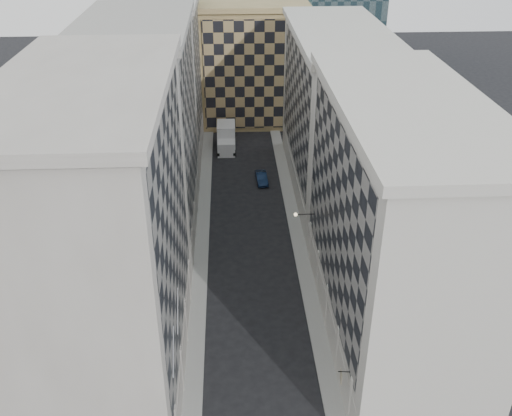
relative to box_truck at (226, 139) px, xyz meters
name	(u,v)px	position (x,y,z in m)	size (l,w,h in m)	color
sidewalk_west	(202,238)	(-2.81, -24.70, -1.47)	(1.50, 100.00, 0.15)	gray
sidewalk_east	(297,235)	(7.69, -24.70, -1.47)	(1.50, 100.00, 0.15)	gray
bldg_left_a	(106,243)	(-8.44, -43.70, 10.28)	(10.80, 22.80, 23.70)	#A59E95
bldg_left_b	(144,133)	(-8.44, -21.70, 9.78)	(10.80, 22.80, 22.70)	#9C9891
bldg_left_c	(164,77)	(-8.44, 0.30, 9.28)	(10.80, 22.80, 21.70)	#A59E95
bldg_right_a	(394,224)	(13.32, -39.70, 8.78)	(10.80, 26.80, 20.70)	beige
bldg_right_b	(335,113)	(13.33, -12.70, 8.31)	(10.80, 28.80, 19.70)	beige
tan_block	(252,61)	(4.44, 13.20, 7.90)	(16.80, 14.80, 18.80)	#9C8752
flagpoles_left	(175,330)	(-3.46, -48.70, 6.46)	(0.10, 6.33, 2.33)	gray
bracket_lamp	(297,214)	(6.82, -30.70, 4.66)	(1.98, 0.36, 0.36)	black
box_truck	(226,139)	(0.00, 0.00, 0.00)	(2.68, 6.47, 3.54)	silver
dark_car	(262,178)	(4.51, -11.42, -0.90)	(1.36, 3.89, 1.28)	#10203D
shop_sign	(341,376)	(7.85, -49.29, 2.29)	(0.88, 0.77, 0.85)	black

